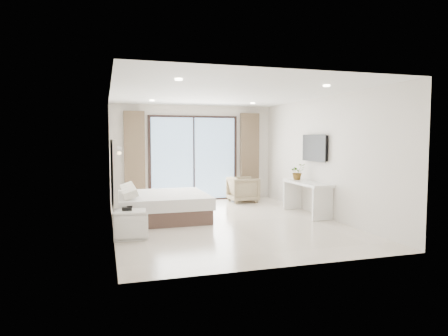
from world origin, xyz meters
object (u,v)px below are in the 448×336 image
(armchair, at_px, (243,188))
(nightstand, at_px, (130,225))
(bed, at_px, (159,206))
(console_desk, at_px, (306,191))

(armchair, bearing_deg, nightstand, 134.98)
(bed, bearing_deg, armchair, 34.05)
(nightstand, height_order, armchair, armchair)
(nightstand, xyz_separation_m, armchair, (3.27, 3.29, 0.13))
(bed, bearing_deg, console_desk, -7.68)
(bed, relative_size, armchair, 2.61)
(bed, relative_size, nightstand, 3.43)
(nightstand, distance_m, console_desk, 4.22)
(bed, distance_m, armchair, 3.09)
(nightstand, relative_size, armchair, 0.76)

